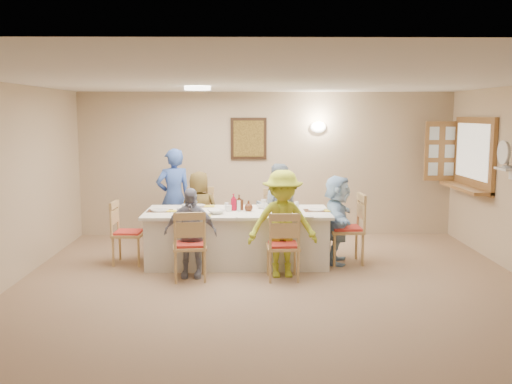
{
  "coord_description": "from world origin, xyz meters",
  "views": [
    {
      "loc": [
        -0.3,
        -6.41,
        2.12
      ],
      "look_at": [
        -0.2,
        1.4,
        1.05
      ],
      "focal_mm": 40.0,
      "sensor_mm": 36.0,
      "label": 1
    }
  ],
  "objects_px": {
    "chair_right_end": "(346,228)",
    "condiment_ketchup": "(234,202)",
    "serving_hatch": "(474,154)",
    "chair_left_end": "(129,232)",
    "chair_back_left": "(200,219)",
    "diner_front_left": "(190,233)",
    "diner_front_right": "(282,224)",
    "chair_back_right": "(277,220)",
    "chair_front_right": "(283,245)",
    "desk_fan": "(506,158)",
    "dining_table": "(238,237)",
    "caregiver": "(174,197)",
    "diner_back_left": "(199,212)",
    "diner_back_right": "(277,208)",
    "chair_front_left": "(190,244)",
    "diner_right_end": "(337,220)"
  },
  "relations": [
    {
      "from": "chair_left_end",
      "to": "diner_back_right",
      "type": "distance_m",
      "value": 2.27
    },
    {
      "from": "serving_hatch",
      "to": "caregiver",
      "type": "height_order",
      "value": "serving_hatch"
    },
    {
      "from": "diner_front_left",
      "to": "condiment_ketchup",
      "type": "height_order",
      "value": "diner_front_left"
    },
    {
      "from": "chair_right_end",
      "to": "chair_left_end",
      "type": "bearing_deg",
      "value": -92.16
    },
    {
      "from": "chair_front_right",
      "to": "condiment_ketchup",
      "type": "bearing_deg",
      "value": -54.19
    },
    {
      "from": "dining_table",
      "to": "diner_back_left",
      "type": "relative_size",
      "value": 2.07
    },
    {
      "from": "chair_back_right",
      "to": "diner_right_end",
      "type": "distance_m",
      "value": 1.16
    },
    {
      "from": "diner_back_left",
      "to": "dining_table",
      "type": "bearing_deg",
      "value": 135.46
    },
    {
      "from": "chair_front_left",
      "to": "diner_back_left",
      "type": "distance_m",
      "value": 1.49
    },
    {
      "from": "desk_fan",
      "to": "caregiver",
      "type": "xyz_separation_m",
      "value": [
        -4.61,
        1.65,
        -0.76
      ]
    },
    {
      "from": "desk_fan",
      "to": "chair_left_end",
      "type": "bearing_deg",
      "value": 174.4
    },
    {
      "from": "diner_right_end",
      "to": "caregiver",
      "type": "bearing_deg",
      "value": 74.6
    },
    {
      "from": "chair_back_right",
      "to": "chair_back_left",
      "type": "bearing_deg",
      "value": -179.17
    },
    {
      "from": "chair_back_right",
      "to": "chair_front_right",
      "type": "bearing_deg",
      "value": -89.17
    },
    {
      "from": "desk_fan",
      "to": "chair_front_left",
      "type": "relative_size",
      "value": 0.33
    },
    {
      "from": "chair_back_left",
      "to": "chair_front_left",
      "type": "relative_size",
      "value": 1.07
    },
    {
      "from": "dining_table",
      "to": "diner_back_right",
      "type": "xyz_separation_m",
      "value": [
        0.6,
        0.68,
        0.31
      ]
    },
    {
      "from": "diner_right_end",
      "to": "desk_fan",
      "type": "bearing_deg",
      "value": -93.59
    },
    {
      "from": "desk_fan",
      "to": "dining_table",
      "type": "relative_size",
      "value": 0.12
    },
    {
      "from": "chair_front_right",
      "to": "diner_front_left",
      "type": "xyz_separation_m",
      "value": [
        -1.2,
        0.12,
        0.14
      ]
    },
    {
      "from": "serving_hatch",
      "to": "chair_back_left",
      "type": "xyz_separation_m",
      "value": [
        -4.27,
        -0.05,
        -1.01
      ]
    },
    {
      "from": "desk_fan",
      "to": "chair_front_left",
      "type": "xyz_separation_m",
      "value": [
        -4.16,
        -0.3,
        -1.09
      ]
    },
    {
      "from": "desk_fan",
      "to": "diner_front_right",
      "type": "relative_size",
      "value": 0.21
    },
    {
      "from": "dining_table",
      "to": "chair_back_right",
      "type": "relative_size",
      "value": 2.72
    },
    {
      "from": "diner_back_right",
      "to": "diner_front_right",
      "type": "relative_size",
      "value": 0.98
    },
    {
      "from": "chair_back_left",
      "to": "chair_left_end",
      "type": "xyz_separation_m",
      "value": [
        -0.95,
        -0.8,
        -0.04
      ]
    },
    {
      "from": "serving_hatch",
      "to": "chair_left_end",
      "type": "bearing_deg",
      "value": -170.76
    },
    {
      "from": "chair_front_left",
      "to": "diner_back_left",
      "type": "xyz_separation_m",
      "value": [
        0.0,
        1.48,
        0.17
      ]
    },
    {
      "from": "chair_front_right",
      "to": "chair_right_end",
      "type": "height_order",
      "value": "chair_right_end"
    },
    {
      "from": "diner_front_left",
      "to": "diner_front_right",
      "type": "distance_m",
      "value": 1.21
    },
    {
      "from": "caregiver",
      "to": "condiment_ketchup",
      "type": "bearing_deg",
      "value": 109.1
    },
    {
      "from": "chair_right_end",
      "to": "caregiver",
      "type": "distance_m",
      "value": 2.86
    },
    {
      "from": "chair_front_left",
      "to": "chair_right_end",
      "type": "relative_size",
      "value": 0.91
    },
    {
      "from": "diner_back_right",
      "to": "condiment_ketchup",
      "type": "relative_size",
      "value": 5.73
    },
    {
      "from": "chair_front_right",
      "to": "diner_right_end",
      "type": "height_order",
      "value": "diner_right_end"
    },
    {
      "from": "diner_back_left",
      "to": "serving_hatch",
      "type": "bearing_deg",
      "value": -173.69
    },
    {
      "from": "desk_fan",
      "to": "chair_front_right",
      "type": "bearing_deg",
      "value": -174.23
    },
    {
      "from": "chair_front_right",
      "to": "caregiver",
      "type": "bearing_deg",
      "value": -52.0
    },
    {
      "from": "desk_fan",
      "to": "chair_back_left",
      "type": "distance_m",
      "value": 4.49
    },
    {
      "from": "chair_front_left",
      "to": "diner_back_right",
      "type": "height_order",
      "value": "diner_back_right"
    },
    {
      "from": "chair_front_left",
      "to": "chair_back_right",
      "type": "bearing_deg",
      "value": -134.19
    },
    {
      "from": "chair_right_end",
      "to": "chair_back_left",
      "type": "bearing_deg",
      "value": -112.57
    },
    {
      "from": "chair_back_left",
      "to": "chair_front_right",
      "type": "distance_m",
      "value": 2.0
    },
    {
      "from": "desk_fan",
      "to": "chair_back_right",
      "type": "distance_m",
      "value": 3.41
    },
    {
      "from": "chair_right_end",
      "to": "condiment_ketchup",
      "type": "relative_size",
      "value": 4.2
    },
    {
      "from": "dining_table",
      "to": "diner_front_left",
      "type": "distance_m",
      "value": 0.93
    },
    {
      "from": "diner_back_left",
      "to": "diner_back_right",
      "type": "bearing_deg",
      "value": -175.96
    },
    {
      "from": "chair_front_right",
      "to": "diner_front_left",
      "type": "bearing_deg",
      "value": -7.95
    },
    {
      "from": "chair_left_end",
      "to": "caregiver",
      "type": "distance_m",
      "value": 1.3
    },
    {
      "from": "diner_back_left",
      "to": "condiment_ketchup",
      "type": "xyz_separation_m",
      "value": [
        0.55,
        -0.64,
        0.25
      ]
    }
  ]
}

